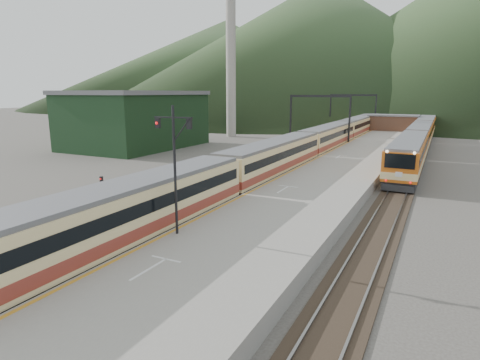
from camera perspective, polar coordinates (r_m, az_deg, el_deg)
The scene contains 16 objects.
track_main at distance 49.23m, azimuth 9.41°, elevation 2.51°, with size 2.60×200.00×0.23m.
track_far at distance 50.91m, azimuth 4.03°, elevation 2.97°, with size 2.60×200.00×0.23m.
track_second at distance 47.17m, azimuth 22.84°, elevation 1.27°, with size 2.60×200.00×0.23m.
platform at distance 45.89m, azimuth 15.35°, elevation 2.07°, with size 8.00×100.00×1.00m, color gray.
gantry_near at distance 63.78m, azimuth 11.23°, elevation 9.64°, with size 9.55×0.25×8.00m.
gantry_far at distance 88.10m, azimuth 15.73°, elevation 10.10°, with size 9.55×0.25×8.00m.
warehouse at distance 64.42m, azimuth -14.60°, elevation 8.37°, with size 14.50×20.50×8.60m.
smokestack at distance 77.71m, azimuth -1.31°, elevation 17.26°, with size 1.80×1.80×30.00m, color #9E998E.
station_shed at distance 85.00m, azimuth 20.97°, elevation 7.65°, with size 9.40×4.40×3.10m.
hill_a at distance 204.89m, azimuth 11.82°, elevation 18.17°, with size 180.00×180.00×60.00m, color #354D2A.
hill_d at distance 281.27m, azimuth -1.92°, elevation 16.25°, with size 200.00×200.00×55.00m, color #354D2A.
main_train at distance 58.47m, azimuth 12.44°, elevation 5.88°, with size 2.97×101.81×3.62m.
second_train at distance 64.87m, azimuth 24.22°, elevation 5.66°, with size 2.89×59.38×3.53m.
signal_mast at distance 20.76m, azimuth -9.30°, elevation 3.23°, with size 2.20×0.39×6.72m.
short_signal_b at distance 44.32m, azimuth 3.03°, elevation 3.41°, with size 0.24×0.19×2.27m.
short_signal_c at distance 31.48m, azimuth -19.03°, elevation -0.96°, with size 0.26×0.23×2.27m.
Camera 1 is at (14.37, -6.35, 8.34)m, focal length 30.00 mm.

